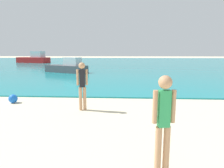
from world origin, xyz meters
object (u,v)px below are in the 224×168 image
at_px(person_distant, 82,83).
at_px(boat_far, 34,59).
at_px(boat_near, 68,67).
at_px(person_standing, 164,119).
at_px(beach_ball, 13,99).

height_order(person_distant, boat_far, boat_far).
distance_m(boat_near, boat_far, 20.52).
bearing_deg(boat_near, person_distant, 132.26).
bearing_deg(person_distant, boat_far, -78.56).
relative_size(person_distant, boat_near, 0.37).
bearing_deg(boat_near, person_standing, 135.27).
relative_size(person_distant, boat_far, 0.25).
distance_m(person_distant, beach_ball, 3.21).
bearing_deg(person_distant, person_standing, 104.59).
xyz_separation_m(boat_near, beach_ball, (1.03, -11.27, -0.40)).
distance_m(person_standing, person_distant, 4.04).
distance_m(boat_far, beach_ball, 30.95).
distance_m(boat_near, beach_ball, 11.32).
xyz_separation_m(person_standing, person_distant, (-2.08, 3.46, 0.01)).
xyz_separation_m(person_standing, boat_near, (-6.13, 15.51, -0.38)).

